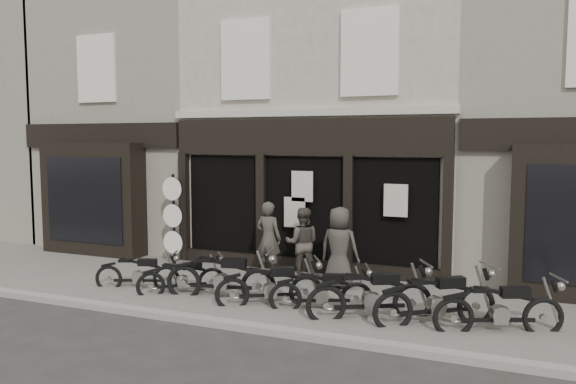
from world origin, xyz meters
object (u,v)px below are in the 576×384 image
at_px(motorcycle_0, 139,276).
at_px(man_right, 339,248).
at_px(motorcycle_1, 183,281).
at_px(motorcycle_6, 437,304).
at_px(man_left, 268,239).
at_px(man_centre, 302,243).
at_px(motorcycle_2, 222,281).
at_px(motorcycle_7, 500,314).
at_px(motorcycle_4, 322,295).
at_px(motorcycle_5, 371,300).
at_px(motorcycle_3, 271,290).
at_px(advert_sign_post, 173,223).

relative_size(motorcycle_0, man_right, 1.01).
height_order(motorcycle_1, motorcycle_6, motorcycle_6).
distance_m(man_left, man_centre, 0.85).
xyz_separation_m(motorcycle_2, man_left, (0.13, 2.05, 0.57)).
bearing_deg(motorcycle_7, motorcycle_2, 157.03).
relative_size(motorcycle_4, man_right, 1.06).
distance_m(man_centre, man_right, 1.19).
relative_size(motorcycle_1, motorcycle_5, 0.73).
height_order(motorcycle_0, man_right, man_right).
height_order(motorcycle_5, man_right, man_right).
relative_size(motorcycle_0, man_left, 1.01).
bearing_deg(motorcycle_3, man_left, 85.39).
distance_m(motorcycle_2, motorcycle_3, 1.16).
bearing_deg(motorcycle_4, man_left, 113.04).
xyz_separation_m(motorcycle_1, motorcycle_7, (6.40, -0.05, 0.07)).
xyz_separation_m(motorcycle_5, motorcycle_6, (1.16, 0.16, -0.00)).
relative_size(motorcycle_3, motorcycle_5, 0.90).
xyz_separation_m(motorcycle_7, man_right, (-3.38, 1.65, 0.59)).
relative_size(man_centre, man_right, 0.93).
relative_size(motorcycle_2, motorcycle_3, 1.20).
relative_size(motorcycle_2, man_centre, 1.40).
distance_m(motorcycle_0, man_left, 3.12).
height_order(motorcycle_5, man_left, man_left).
relative_size(motorcycle_6, man_centre, 1.23).
bearing_deg(man_right, motorcycle_6, 149.81).
bearing_deg(motorcycle_5, motorcycle_1, 149.49).
relative_size(motorcycle_0, motorcycle_7, 0.86).
bearing_deg(motorcycle_5, motorcycle_3, 149.72).
distance_m(motorcycle_0, motorcycle_7, 7.54).
xyz_separation_m(motorcycle_4, man_right, (-0.15, 1.58, 0.64)).
relative_size(motorcycle_1, man_right, 0.88).
bearing_deg(man_left, motorcycle_2, 90.16).
relative_size(motorcycle_4, man_left, 1.06).
xyz_separation_m(motorcycle_3, man_left, (-1.02, 2.14, 0.61)).
height_order(motorcycle_2, man_left, man_left).
xyz_separation_m(motorcycle_3, motorcycle_5, (2.06, -0.07, 0.04)).
bearing_deg(motorcycle_4, advert_sign_post, 133.43).
height_order(motorcycle_3, motorcycle_4, motorcycle_3).
xyz_separation_m(motorcycle_5, man_left, (-3.08, 2.22, 0.57)).
bearing_deg(motorcycle_6, man_right, 110.75).
relative_size(man_centre, advert_sign_post, 0.67).
relative_size(motorcycle_3, man_right, 1.08).
xyz_separation_m(motorcycle_1, advert_sign_post, (-1.70, 2.20, 0.85)).
relative_size(motorcycle_5, motorcycle_7, 1.02).
bearing_deg(motorcycle_6, motorcycle_0, 145.55).
bearing_deg(motorcycle_3, man_centre, 64.37).
bearing_deg(man_left, motorcycle_1, 65.63).
bearing_deg(motorcycle_7, motorcycle_1, 157.09).
bearing_deg(advert_sign_post, motorcycle_4, -19.89).
xyz_separation_m(motorcycle_3, motorcycle_7, (4.28, 0.04, 0.02)).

